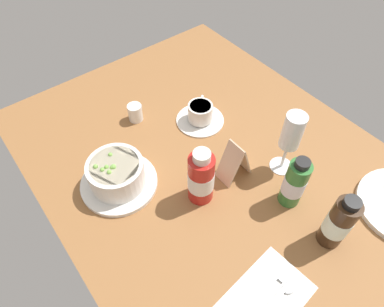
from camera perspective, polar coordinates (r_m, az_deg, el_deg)
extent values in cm
cube|color=brown|center=(92.86, 3.25, -1.61)|extent=(110.00, 84.00, 3.00)
cylinder|color=silver|center=(88.27, -12.11, -4.84)|extent=(19.36, 19.36, 1.20)
cylinder|color=silver|center=(85.01, -12.56, -3.27)|extent=(13.84, 13.84, 6.97)
cylinder|color=beige|center=(82.90, -12.87, -2.18)|extent=(11.90, 11.90, 1.60)
sphere|color=#79AE4C|center=(81.77, -13.28, -2.27)|extent=(1.06, 1.06, 1.06)
sphere|color=#79AE4C|center=(82.16, -14.16, -2.19)|extent=(1.07, 1.07, 1.07)
sphere|color=#79AE4C|center=(82.88, -15.91, -2.14)|extent=(1.15, 1.15, 1.15)
sphere|color=#79AE4C|center=(81.06, -13.75, -3.06)|extent=(1.11, 1.11, 1.11)
sphere|color=#79AE4C|center=(84.34, -13.57, -0.17)|extent=(1.05, 1.05, 1.05)
sphere|color=#79AE4C|center=(81.79, -13.08, -2.20)|extent=(1.29, 1.29, 1.29)
sphere|color=#79AE4C|center=(81.90, -14.85, -2.64)|extent=(1.09, 1.09, 1.09)
cube|color=silver|center=(76.01, 12.09, -22.82)|extent=(14.19, 20.80, 0.30)
cube|color=silver|center=(75.44, 10.88, -22.58)|extent=(2.48, 14.05, 0.50)
cube|color=silver|center=(78.20, 15.11, -18.84)|extent=(2.52, 3.79, 0.40)
ellipsoid|color=silver|center=(77.59, 16.30, -20.60)|extent=(2.40, 4.00, 0.60)
cylinder|color=silver|center=(101.08, 1.36, 5.71)|extent=(14.12, 14.12, 0.90)
cylinder|color=silver|center=(98.96, 1.39, 6.95)|extent=(7.21, 7.21, 5.16)
cylinder|color=#3B1F16|center=(97.54, 1.42, 7.84)|extent=(6.13, 6.13, 1.00)
torus|color=silver|center=(102.15, 1.68, 8.83)|extent=(3.10, 3.12, 3.60)
cylinder|color=silver|center=(101.44, -9.52, 6.80)|extent=(4.16, 4.16, 5.23)
cone|color=silver|center=(100.14, -8.60, 7.82)|extent=(2.17, 2.49, 2.25)
cylinder|color=white|center=(93.07, 14.73, -2.00)|extent=(6.12, 6.12, 0.40)
cylinder|color=white|center=(89.72, 15.28, -0.29)|extent=(0.80, 0.80, 8.41)
cylinder|color=white|center=(83.18, 16.55, 3.63)|extent=(5.02, 5.02, 9.62)
cylinder|color=silver|center=(84.20, 16.34, 2.96)|extent=(4.12, 4.12, 5.77)
cylinder|color=#B21E19|center=(79.16, 1.52, -4.22)|extent=(6.18, 6.18, 14.20)
cylinder|color=silver|center=(79.40, 1.51, -4.33)|extent=(6.31, 6.31, 5.40)
cylinder|color=silver|center=(72.62, 1.65, -0.49)|extent=(4.02, 4.02, 2.18)
cylinder|color=#382314|center=(79.16, 23.34, -10.68)|extent=(5.29, 5.29, 14.56)
cylinder|color=silver|center=(79.40, 23.28, -10.79)|extent=(5.39, 5.39, 5.53)
cylinder|color=black|center=(72.73, 25.31, -7.55)|extent=(3.44, 3.44, 1.57)
cylinder|color=#337233|center=(82.17, 16.81, -4.87)|extent=(5.14, 5.14, 13.59)
cylinder|color=silver|center=(82.38, 16.77, -4.97)|extent=(5.24, 5.24, 5.16)
cylinder|color=black|center=(76.31, 18.08, -1.63)|extent=(3.34, 3.34, 1.56)
cube|color=#CCAA88|center=(85.81, 8.17, -0.55)|extent=(5.38, 4.18, 11.36)
cube|color=#CCAA88|center=(84.00, 6.29, -1.80)|extent=(5.38, 4.18, 11.36)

